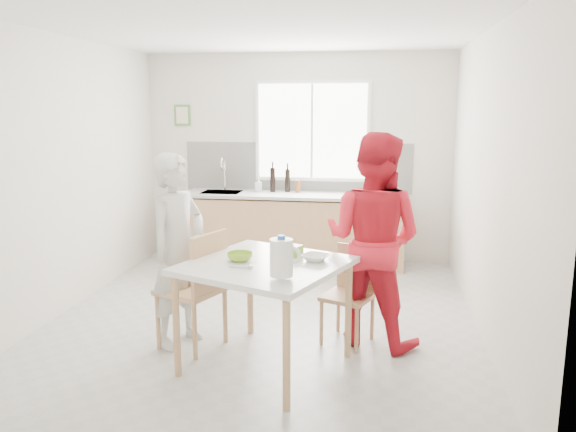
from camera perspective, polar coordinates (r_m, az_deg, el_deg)
name	(u,v)px	position (r m, az deg, el deg)	size (l,w,h in m)	color
ground	(265,317)	(5.56, -2.39, -10.20)	(4.50, 4.50, 0.00)	#B7B7B2
room_shell	(263,147)	(5.19, -2.54, 6.97)	(4.50, 4.50, 4.50)	silver
window	(312,131)	(7.36, 2.46, 8.60)	(1.50, 0.06, 1.30)	white
backsplash	(297,167)	(7.43, 0.91, 4.96)	(3.00, 0.02, 0.65)	white
picture_frame	(182,115)	(7.75, -10.69, 10.02)	(0.22, 0.03, 0.28)	#538A3E
kitchen_counter	(293,232)	(7.28, 0.54, -1.61)	(2.84, 0.64, 1.37)	tan
dining_table	(265,274)	(4.32, -2.33, -5.88)	(1.43, 1.43, 0.84)	white
chair_left	(198,285)	(4.76, -9.15, -6.91)	(0.61, 0.61, 1.01)	tan
chair_far	(351,289)	(4.93, 6.40, -7.42)	(0.50, 0.50, 0.83)	tan
person_white	(178,251)	(4.82, -11.11, -3.47)	(0.60, 0.39, 1.64)	silver
person_red	(373,240)	(4.80, 8.62, -2.41)	(0.88, 0.69, 1.81)	red
bowl_green	(240,257)	(4.35, -4.91, -4.14)	(0.20, 0.20, 0.06)	#89B92A
bowl_white	(315,258)	(4.34, 2.79, -4.24)	(0.20, 0.20, 0.05)	white
milk_jug	(282,257)	(3.86, -0.61, -4.20)	(0.22, 0.16, 0.29)	white
green_box	(295,251)	(4.46, 0.71, -3.55)	(0.10, 0.10, 0.09)	#78C22C
spoon	(240,267)	(4.16, -4.94, -5.17)	(0.01, 0.01, 0.16)	#A5A5AA
cutting_board	(382,196)	(7.03, 9.50, 2.00)	(0.35, 0.25, 0.01)	#85BD2B
wine_bottle_a	(273,180)	(7.31, -1.57, 3.71)	(0.07, 0.07, 0.32)	black
wine_bottle_b	(288,180)	(7.32, -0.04, 3.64)	(0.07, 0.07, 0.30)	black
jar_amber	(298,186)	(7.28, 1.00, 3.04)	(0.06, 0.06, 0.16)	brown
soap_bottle	(258,185)	(7.37, -3.02, 3.21)	(0.08, 0.08, 0.18)	#999999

